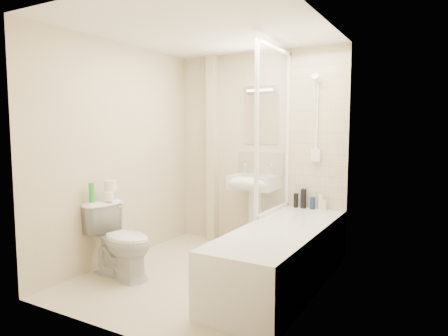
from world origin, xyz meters
The scene contains 24 objects.
floor centered at (0.00, 0.00, 0.00)m, with size 2.50×2.50×0.00m, color beige.
wall_back centered at (0.00, 1.25, 1.20)m, with size 2.20×0.02×2.40m, color beige.
wall_left centered at (-1.10, 0.00, 1.20)m, with size 0.02×2.50×2.40m, color beige.
wall_right centered at (1.10, 0.00, 1.20)m, with size 0.02×2.50×2.40m, color beige.
ceiling centered at (0.00, 0.00, 2.40)m, with size 2.20×2.50×0.02m, color white.
tile_back centered at (0.75, 1.24, 1.42)m, with size 0.70×0.01×1.75m, color beige.
tile_right centered at (1.09, 0.20, 1.42)m, with size 0.01×2.10×1.75m, color beige.
pipe_boxing centered at (-0.62, 1.19, 1.20)m, with size 0.12×0.12×2.40m, color beige.
splashback centered at (0.05, 1.24, 1.03)m, with size 0.60×0.01×0.30m, color beige.
mirror centered at (0.05, 1.24, 1.58)m, with size 0.46×0.01×0.60m, color white.
strip_light centered at (0.05, 1.22, 1.95)m, with size 0.42×0.07×0.07m, color silver.
bathtub centered at (0.75, 0.20, 0.29)m, with size 0.70×2.10×0.55m.
shower_screen centered at (0.40, 0.80, 1.45)m, with size 0.04×0.92×1.80m.
shower_fixture centered at (0.75, 1.19, 1.55)m, with size 0.10×0.16×0.99m.
pedestal_sink centered at (0.05, 1.01, 0.73)m, with size 0.54×0.49×1.04m.
bottle_black_a centered at (0.54, 1.16, 0.63)m, with size 0.05×0.05×0.17m, color black.
bottle_black_b centered at (0.63, 1.16, 0.66)m, with size 0.07×0.07×0.23m, color black.
bottle_blue centered at (0.74, 1.16, 0.62)m, with size 0.06×0.06×0.14m, color navy.
bottle_cream centered at (0.83, 1.16, 0.64)m, with size 0.05×0.05×0.18m, color #F4E8BD.
bottle_white_b centered at (0.87, 1.16, 0.61)m, with size 0.05×0.05×0.12m, color white.
toilet centered at (-0.72, -0.41, 0.37)m, with size 0.77×0.50×0.74m, color white.
toilet_roll_lower centered at (-0.93, -0.35, 0.79)m, with size 0.11×0.11×0.09m, color white.
toilet_roll_upper centered at (-0.94, -0.31, 0.89)m, with size 0.12×0.12×0.11m, color white.
green_bottle centered at (-1.01, -0.49, 0.84)m, with size 0.05×0.05×0.20m, color green.
Camera 1 is at (2.07, -3.26, 1.48)m, focal length 32.00 mm.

